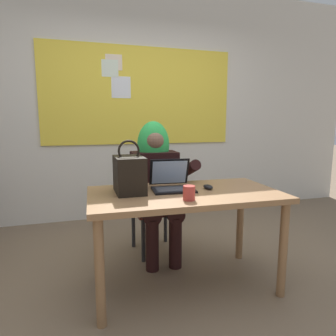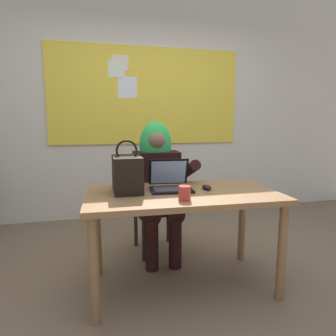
{
  "view_description": "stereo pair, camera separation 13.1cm",
  "coord_description": "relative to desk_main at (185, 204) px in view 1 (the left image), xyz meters",
  "views": [
    {
      "loc": [
        -0.77,
        -1.87,
        1.24
      ],
      "look_at": [
        -0.08,
        0.41,
        0.86
      ],
      "focal_mm": 31.52,
      "sensor_mm": 36.0,
      "label": 1
    },
    {
      "loc": [
        -0.64,
        -1.91,
        1.24
      ],
      "look_at": [
        -0.08,
        0.41,
        0.86
      ],
      "focal_mm": 31.52,
      "sensor_mm": 36.0,
      "label": 2
    }
  ],
  "objects": [
    {
      "name": "wall_back_bulletin",
      "position": [
        0.05,
        1.83,
        0.83
      ],
      "size": [
        6.3,
        2.01,
        2.92
      ],
      "color": "silver",
      "rests_on": "ground"
    },
    {
      "name": "chair_at_desk",
      "position": [
        -0.07,
        0.73,
        -0.14
      ],
      "size": [
        0.45,
        0.45,
        0.89
      ],
      "rotation": [
        0.0,
        0.0,
        -1.49
      ],
      "color": "#4C1E19",
      "rests_on": "ground"
    },
    {
      "name": "computer_mouse",
      "position": [
        0.2,
        0.03,
        0.11
      ],
      "size": [
        0.07,
        0.11,
        0.03
      ],
      "primitive_type": "ellipsoid",
      "rotation": [
        0.0,
        0.0,
        0.08
      ],
      "color": "black",
      "rests_on": "desk_main"
    },
    {
      "name": "coffee_mug",
      "position": [
        -0.05,
        -0.22,
        0.14
      ],
      "size": [
        0.08,
        0.08,
        0.09
      ],
      "primitive_type": "cylinder",
      "color": "#B23833",
      "rests_on": "desk_main"
    },
    {
      "name": "ground_plane",
      "position": [
        0.05,
        -0.09,
        -0.64
      ],
      "size": [
        24.0,
        24.0,
        0.0
      ],
      "primitive_type": "plane",
      "color": "#75604C"
    },
    {
      "name": "laptop",
      "position": [
        -0.06,
        0.11,
        0.14
      ],
      "size": [
        0.33,
        0.33,
        0.22
      ],
      "rotation": [
        0.0,
        0.0,
        -0.09
      ],
      "color": "black",
      "rests_on": "desk_main"
    },
    {
      "name": "desk_main",
      "position": [
        0.0,
        0.0,
        0.0
      ],
      "size": [
        1.4,
        0.78,
        0.73
      ],
      "rotation": [
        0.0,
        0.0,
        -0.04
      ],
      "color": "#8E6642",
      "rests_on": "ground"
    },
    {
      "name": "handbag",
      "position": [
        -0.39,
        0.1,
        0.23
      ],
      "size": [
        0.2,
        0.3,
        0.38
      ],
      "rotation": [
        0.0,
        0.0,
        0.05
      ],
      "color": "black",
      "rests_on": "desk_main"
    },
    {
      "name": "person_costumed",
      "position": [
        -0.06,
        0.6,
        0.09
      ],
      "size": [
        0.61,
        0.62,
        1.24
      ],
      "rotation": [
        0.0,
        0.0,
        -1.61
      ],
      "color": "black",
      "rests_on": "ground"
    }
  ]
}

